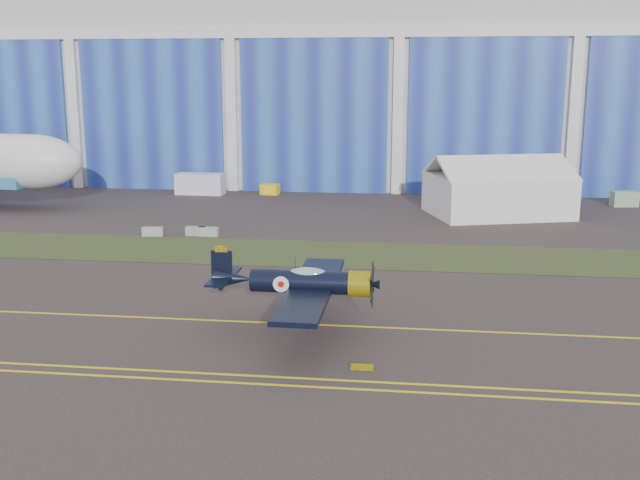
# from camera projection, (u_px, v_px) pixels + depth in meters

# --- Properties ---
(ground) EXTENTS (260.00, 260.00, 0.00)m
(ground) POSITION_uv_depth(u_px,v_px,m) (70.00, 292.00, 53.89)
(ground) COLOR #39302F
(ground) RESTS_ON ground
(grass_median) EXTENTS (260.00, 10.00, 0.02)m
(grass_median) POSITION_uv_depth(u_px,v_px,m) (140.00, 248.00, 67.45)
(grass_median) COLOR #475128
(grass_median) RESTS_ON ground
(hangar) EXTENTS (220.00, 45.70, 30.00)m
(hangar) POSITION_uv_depth(u_px,v_px,m) (265.00, 77.00, 120.21)
(hangar) COLOR silver
(hangar) RESTS_ON ground
(taxiway_centreline) EXTENTS (200.00, 0.20, 0.02)m
(taxiway_centreline) POSITION_uv_depth(u_px,v_px,m) (35.00, 313.00, 49.05)
(taxiway_centreline) COLOR yellow
(taxiway_centreline) RESTS_ON ground
(guard_board_right) EXTENTS (1.20, 0.15, 0.35)m
(guard_board_right) POSITION_uv_depth(u_px,v_px,m) (362.00, 367.00, 39.47)
(guard_board_right) COLOR yellow
(guard_board_right) RESTS_ON ground
(warbird) EXTENTS (11.42, 13.77, 4.08)m
(warbird) POSITION_uv_depth(u_px,v_px,m) (301.00, 282.00, 44.73)
(warbird) COLOR black
(warbird) RESTS_ON ground
(tent) EXTENTS (17.04, 14.44, 6.77)m
(tent) POSITION_uv_depth(u_px,v_px,m) (498.00, 185.00, 82.91)
(tent) COLOR white
(tent) RESTS_ON ground
(shipping_container) EXTENTS (6.35, 2.76, 2.71)m
(shipping_container) POSITION_uv_depth(u_px,v_px,m) (200.00, 184.00, 98.03)
(shipping_container) COLOR silver
(shipping_container) RESTS_ON ground
(tug) EXTENTS (2.55, 1.84, 1.36)m
(tug) POSITION_uv_depth(u_px,v_px,m) (270.00, 189.00, 97.99)
(tug) COLOR yellow
(tug) RESTS_ON ground
(gse_box) EXTENTS (3.19, 2.02, 1.79)m
(gse_box) POSITION_uv_depth(u_px,v_px,m) (624.00, 199.00, 88.97)
(gse_box) COLOR #91A788
(gse_box) RESTS_ON ground
(barrier_a) EXTENTS (2.06, 0.86, 0.90)m
(barrier_a) POSITION_uv_depth(u_px,v_px,m) (153.00, 232.00, 72.42)
(barrier_a) COLOR gray
(barrier_a) RESTS_ON ground
(barrier_b) EXTENTS (2.03, 0.71, 0.90)m
(barrier_b) POSITION_uv_depth(u_px,v_px,m) (208.00, 232.00, 72.44)
(barrier_b) COLOR #8A9F8B
(barrier_b) RESTS_ON ground
(barrier_c) EXTENTS (2.01, 0.64, 0.90)m
(barrier_c) POSITION_uv_depth(u_px,v_px,m) (196.00, 231.00, 72.70)
(barrier_c) COLOR gray
(barrier_c) RESTS_ON ground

